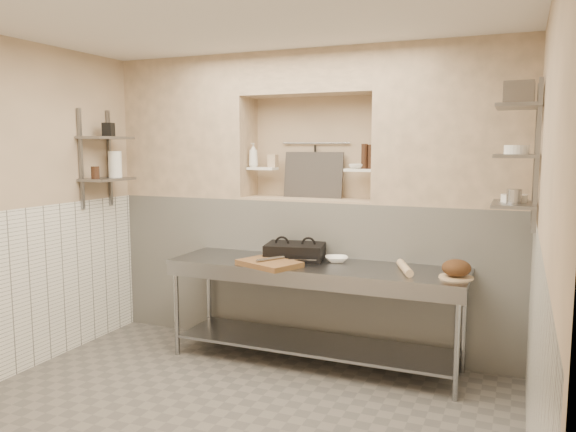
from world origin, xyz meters
The scene contains 48 objects.
floor centered at (0.00, 0.00, -0.05)m, with size 4.00×3.90×0.10m, color #615C56.
ceiling centered at (0.00, 0.00, 2.85)m, with size 4.00×3.90×0.10m, color silver.
wall_left centered at (-2.05, 0.00, 1.40)m, with size 0.10×3.90×2.80m, color tan.
wall_right centered at (2.05, 0.00, 1.40)m, with size 0.10×3.90×2.80m, color tan.
wall_back centered at (0.00, 2.00, 1.40)m, with size 4.00×0.10×2.80m, color tan.
backwall_lower centered at (0.00, 1.75, 0.70)m, with size 4.00×0.40×1.40m, color silver.
alcove_sill centered at (0.00, 1.75, 1.41)m, with size 1.30×0.40×0.02m, color tan.
backwall_pillar_left centered at (-1.33, 1.75, 2.10)m, with size 1.35×0.40×1.40m, color tan.
backwall_pillar_right centered at (1.33, 1.75, 2.10)m, with size 1.35×0.40×1.40m, color tan.
backwall_header centered at (0.00, 1.75, 2.60)m, with size 1.30×0.40×0.40m, color tan.
wainscot_left centered at (-1.99, 0.00, 0.70)m, with size 0.02×3.90×1.40m, color silver.
wainscot_right centered at (1.99, 0.00, 0.70)m, with size 0.02×3.90×1.40m, color silver.
alcove_shelf_left centered at (-0.50, 1.75, 1.70)m, with size 0.28×0.16×0.03m, color white.
alcove_shelf_right centered at (0.50, 1.75, 1.70)m, with size 0.28×0.16×0.03m, color white.
utensil_rail centered at (0.00, 1.92, 1.95)m, with size 0.02×0.02×0.70m, color gray.
hanging_steel centered at (0.00, 1.90, 1.78)m, with size 0.02×0.02×0.30m, color black.
splash_panel centered at (0.00, 1.85, 1.64)m, with size 0.60×0.02×0.45m, color #383330.
shelf_rail_left_a centered at (-1.98, 1.25, 1.80)m, with size 0.03×0.03×0.95m, color slate.
shelf_rail_left_b centered at (-1.98, 0.85, 1.80)m, with size 0.03×0.03×0.95m, color slate.
wall_shelf_left_lower centered at (-1.84, 1.05, 1.60)m, with size 0.30×0.50×0.03m, color slate.
wall_shelf_left_upper centered at (-1.84, 1.05, 2.00)m, with size 0.30×0.50×0.03m, color slate.
shelf_rail_right_a centered at (1.98, 1.25, 1.85)m, with size 0.03×0.03×1.05m, color slate.
shelf_rail_right_b centered at (1.98, 0.85, 1.85)m, with size 0.03×0.03×1.05m, color slate.
wall_shelf_right_lower centered at (1.84, 1.05, 1.50)m, with size 0.30×0.50×0.03m, color slate.
wall_shelf_right_mid centered at (1.84, 1.05, 1.85)m, with size 0.30×0.50×0.03m, color slate.
wall_shelf_right_upper centered at (1.84, 1.05, 2.20)m, with size 0.30×0.50×0.03m, color slate.
prep_table centered at (0.25, 1.18, 0.64)m, with size 2.60×0.70×0.90m.
panini_press centered at (0.01, 1.34, 0.97)m, with size 0.58×0.47×0.14m.
cutting_board centered at (-0.08, 0.97, 0.92)m, with size 0.50×0.35×0.05m, color brown.
knife_blade centered at (0.17, 1.12, 0.95)m, with size 0.25×0.03×0.01m, color gray.
tongs centered at (-0.08, 1.00, 0.96)m, with size 0.03×0.03×0.29m, color gray.
mixing_bowl centered at (0.40, 1.36, 0.92)m, with size 0.20×0.20×0.05m, color white.
rolling_pin centered at (1.04, 1.19, 0.93)m, with size 0.07×0.07×0.43m, color #CBAE86.
bread_board centered at (1.45, 1.12, 0.91)m, with size 0.27×0.27×0.02m, color #CBAE86.
bread_loaf centered at (1.45, 1.12, 0.98)m, with size 0.22×0.22×0.13m, color #4C2D19.
bottle_soap centered at (-0.58, 1.71, 1.83)m, with size 0.09×0.09×0.24m, color white.
jar_alcove centered at (-0.41, 1.79, 1.77)m, with size 0.08×0.08×0.12m, color tan.
bowl_alcove centered at (0.47, 1.73, 1.73)m, with size 0.14×0.14×0.04m, color white.
condiment_a centered at (0.60, 1.75, 1.82)m, with size 0.06×0.06×0.22m, color black.
condiment_b centered at (0.54, 1.73, 1.83)m, with size 0.06×0.06×0.23m, color black.
condiment_c centered at (0.56, 1.78, 1.78)m, with size 0.08×0.08×0.13m, color white.
jug_left centered at (-1.84, 1.17, 1.74)m, with size 0.13×0.13×0.26m, color white.
jar_left centered at (-1.84, 0.88, 1.67)m, with size 0.08×0.08×0.12m, color black.
box_left_upper centered at (-1.84, 1.09, 2.08)m, with size 0.09×0.09×0.13m, color black.
bowl_right centered at (1.84, 1.09, 1.54)m, with size 0.19×0.19×0.06m, color white.
canister_right centered at (1.84, 0.96, 1.56)m, with size 0.10×0.10×0.10m, color gray.
bowl_right_mid centered at (1.84, 1.05, 1.89)m, with size 0.17×0.17×0.06m, color white.
basket_right centered at (1.84, 1.04, 2.29)m, with size 0.20×0.25×0.16m, color gray.
Camera 1 is at (1.88, -3.32, 1.92)m, focal length 35.00 mm.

